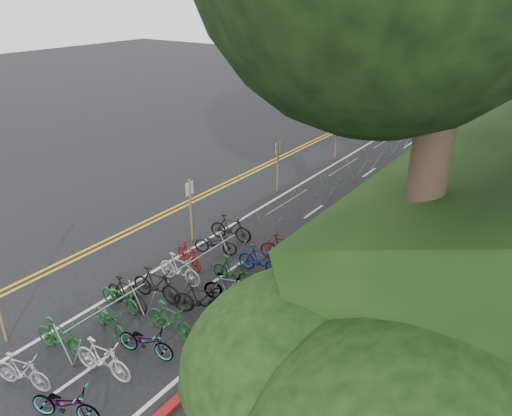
{
  "coord_description": "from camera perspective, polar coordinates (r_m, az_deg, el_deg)",
  "views": [
    {
      "loc": [
        12.24,
        -7.48,
        8.92
      ],
      "look_at": [
        2.5,
        6.51,
        1.3
      ],
      "focal_mm": 35.0,
      "sensor_mm": 36.0,
      "label": 1
    }
  ],
  "objects": [
    {
      "name": "ground",
      "position": [
        16.89,
        -20.28,
        -9.49
      ],
      "size": [
        120.0,
        120.0,
        0.0
      ],
      "primitive_type": "plane",
      "color": "black",
      "rests_on": "ground"
    },
    {
      "name": "road_markings",
      "position": [
        22.87,
        1.28,
        1.14
      ],
      "size": [
        7.47,
        80.0,
        0.01
      ],
      "color": "gold",
      "rests_on": "ground"
    },
    {
      "name": "red_curb",
      "position": [
        22.38,
        14.91,
        -0.12
      ],
      "size": [
        0.25,
        28.0,
        0.1
      ],
      "primitive_type": "cube",
      "color": "maroon",
      "rests_on": "ground"
    },
    {
      "name": "bike_rack_front",
      "position": [
        14.27,
        -16.55,
        -11.73
      ],
      "size": [
        1.12,
        2.71,
        1.11
      ],
      "color": "#93969D",
      "rests_on": "ground"
    },
    {
      "name": "bike_racks_rest",
      "position": [
        23.87,
        9.95,
        3.97
      ],
      "size": [
        1.14,
        23.0,
        1.17
      ],
      "color": "#93969D",
      "rests_on": "ground"
    },
    {
      "name": "signposts_rest",
      "position": [
        25.55,
        6.14,
        6.9
      ],
      "size": [
        0.08,
        18.4,
        2.5
      ],
      "color": "brown",
      "rests_on": "ground"
    },
    {
      "name": "bike_front",
      "position": [
        15.68,
        -15.33,
        -9.74
      ],
      "size": [
        0.55,
        1.59,
        0.83
      ],
      "primitive_type": "imported",
      "rotation": [
        0.0,
        0.0,
        1.57
      ],
      "color": "#144C1E",
      "rests_on": "ground"
    },
    {
      "name": "bike_valet",
      "position": [
        15.32,
        -9.58,
        -9.67
      ],
      "size": [
        3.32,
        10.73,
        1.09
      ],
      "color": "#9E9EA3",
      "rests_on": "ground"
    }
  ]
}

